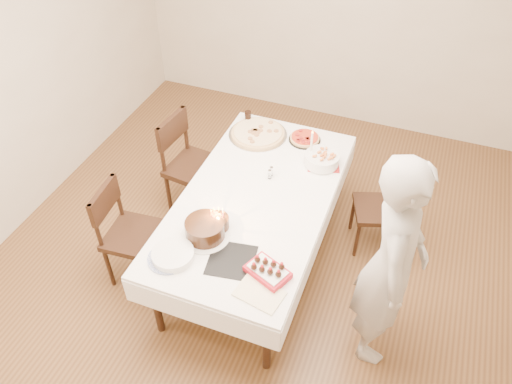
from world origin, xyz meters
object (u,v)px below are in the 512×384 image
(chair_right_savory, at_px, (377,209))
(cola_glass, at_px, (248,117))
(pizza_white, at_px, (258,133))
(chair_left_dessert, at_px, (135,236))
(birthday_cake, at_px, (218,219))
(pasta_bowl, at_px, (322,159))
(person, at_px, (392,265))
(layer_cake, at_px, (205,229))
(taper_candle, at_px, (311,145))
(dining_table, at_px, (256,229))
(pizza_pepperoni, at_px, (305,138))
(chair_left_savory, at_px, (196,168))
(strawberry_box, at_px, (268,271))

(chair_right_savory, distance_m, cola_glass, 1.46)
(chair_right_savory, distance_m, pizza_white, 1.26)
(chair_left_dessert, relative_size, birthday_cake, 5.65)
(pasta_bowl, relative_size, birthday_cake, 1.77)
(chair_left_dessert, height_order, person, person)
(pasta_bowl, height_order, birthday_cake, birthday_cake)
(layer_cake, bearing_deg, taper_candle, 67.69)
(dining_table, height_order, cola_glass, cola_glass)
(chair_left_dessert, relative_size, pizza_pepperoni, 3.24)
(chair_right_savory, relative_size, pasta_bowl, 2.84)
(cola_glass, bearing_deg, dining_table, -65.01)
(chair_left_savory, height_order, cola_glass, chair_left_savory)
(pizza_pepperoni, relative_size, cola_glass, 2.55)
(chair_left_dessert, height_order, pizza_white, chair_left_dessert)
(dining_table, height_order, pasta_bowl, pasta_bowl)
(taper_candle, relative_size, layer_cake, 0.84)
(layer_cake, bearing_deg, birthday_cake, 64.62)
(birthday_cake, bearing_deg, dining_table, 70.98)
(pasta_bowl, height_order, layer_cake, layer_cake)
(dining_table, height_order, chair_left_dessert, chair_left_dessert)
(dining_table, relative_size, taper_candle, 6.93)
(chair_right_savory, distance_m, birthday_cake, 1.50)
(pizza_pepperoni, distance_m, strawberry_box, 1.56)
(chair_right_savory, xyz_separation_m, cola_glass, (-1.36, 0.39, 0.39))
(chair_left_dessert, distance_m, layer_cake, 0.75)
(pizza_white, xyz_separation_m, pizza_pepperoni, (0.42, 0.08, 0.00))
(person, height_order, layer_cake, person)
(person, height_order, birthday_cake, person)
(chair_left_dessert, height_order, cola_glass, chair_left_dessert)
(cola_glass, height_order, birthday_cake, birthday_cake)
(layer_cake, distance_m, birthday_cake, 0.12)
(cola_glass, bearing_deg, chair_right_savory, -15.90)
(cola_glass, bearing_deg, taper_candle, -25.53)
(strawberry_box, bearing_deg, taper_candle, 93.47)
(layer_cake, relative_size, strawberry_box, 1.27)
(person, height_order, pasta_bowl, person)
(taper_candle, xyz_separation_m, cola_glass, (-0.71, 0.34, -0.10))
(dining_table, height_order, person, person)
(pasta_bowl, height_order, strawberry_box, pasta_bowl)
(chair_left_savory, xyz_separation_m, person, (1.87, -0.84, 0.38))
(chair_left_savory, height_order, strawberry_box, chair_left_savory)
(chair_right_savory, bearing_deg, pizza_white, 150.39)
(person, distance_m, pizza_pepperoni, 1.61)
(chair_right_savory, bearing_deg, cola_glass, 144.89)
(person, bearing_deg, layer_cake, 89.77)
(chair_left_savory, xyz_separation_m, layer_cake, (0.56, -0.94, 0.32))
(strawberry_box, bearing_deg, person, 19.18)
(person, distance_m, taper_candle, 1.34)
(pasta_bowl, xyz_separation_m, layer_cake, (-0.57, -1.10, 0.02))
(chair_left_savory, height_order, pizza_white, chair_left_savory)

